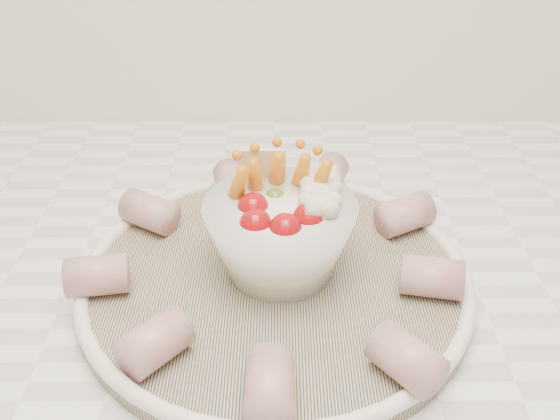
{
  "coord_description": "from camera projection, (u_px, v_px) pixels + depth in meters",
  "views": [
    {
      "loc": [
        -0.05,
        1.03,
        1.26
      ],
      "look_at": [
        -0.05,
        1.44,
        0.99
      ],
      "focal_mm": 40.0,
      "sensor_mm": 36.0,
      "label": 1
    }
  ],
  "objects": [
    {
      "name": "veggie_bowl",
      "position": [
        282.0,
        231.0,
        0.5
      ],
      "size": [
        0.12,
        0.12,
        0.1
      ],
      "color": "white",
      "rests_on": "serving_platter"
    },
    {
      "name": "cured_meat_rolls",
      "position": [
        275.0,
        258.0,
        0.5
      ],
      "size": [
        0.31,
        0.31,
        0.03
      ],
      "color": "#A54B58",
      "rests_on": "serving_platter"
    },
    {
      "name": "serving_platter",
      "position": [
        275.0,
        277.0,
        0.51
      ],
      "size": [
        0.32,
        0.32,
        0.02
      ],
      "color": "navy",
      "rests_on": "kitchen_counter"
    }
  ]
}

